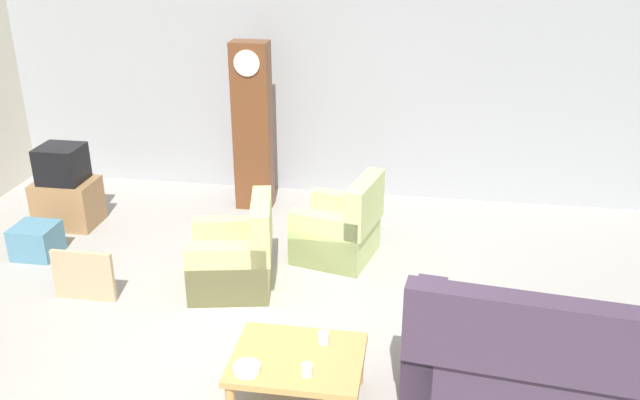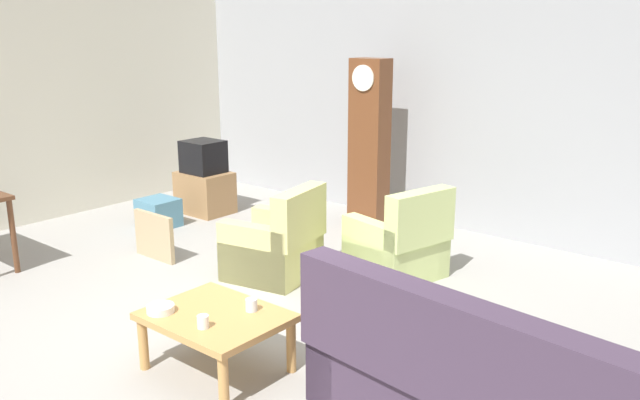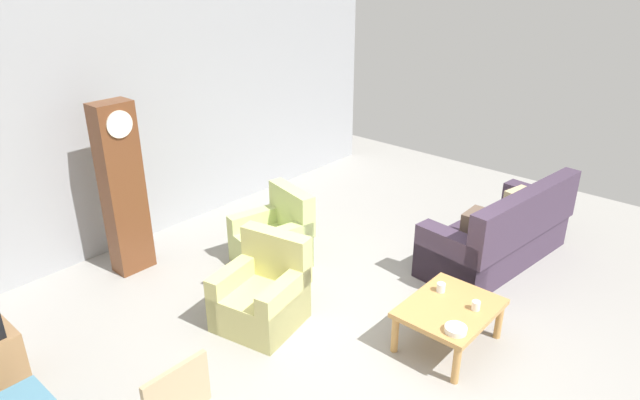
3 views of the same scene
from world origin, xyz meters
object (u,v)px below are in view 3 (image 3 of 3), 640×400
at_px(coffee_table_wood, 450,312).
at_px(framed_picture_leaning, 177,393).
at_px(couch_floral, 500,236).
at_px(armchair_olive_near, 262,296).
at_px(bowl_white_stacked, 456,329).
at_px(cup_blue_rimmed, 441,287).
at_px(grandfather_clock, 123,189).
at_px(armchair_olive_far, 274,240).
at_px(cup_white_porcelain, 476,305).

xyz_separation_m(coffee_table_wood, framed_picture_leaning, (-2.28, 1.17, -0.13)).
height_order(couch_floral, coffee_table_wood, couch_floral).
relative_size(armchair_olive_near, coffee_table_wood, 0.96).
relative_size(couch_floral, bowl_white_stacked, 11.08).
bearing_deg(armchair_olive_near, framed_picture_leaning, -161.86).
bearing_deg(cup_blue_rimmed, grandfather_clock, 112.25).
relative_size(armchair_olive_far, coffee_table_wood, 0.98).
distance_m(grandfather_clock, bowl_white_stacked, 3.95).
bearing_deg(framed_picture_leaning, armchair_olive_near, 18.14).
distance_m(couch_floral, armchair_olive_near, 3.03).
distance_m(framed_picture_leaning, cup_white_porcelain, 2.76).
distance_m(framed_picture_leaning, cup_blue_rimmed, 2.64).
distance_m(coffee_table_wood, bowl_white_stacked, 0.40).
distance_m(couch_floral, framed_picture_leaning, 4.19).
relative_size(armchair_olive_far, framed_picture_leaning, 1.57).
height_order(grandfather_clock, framed_picture_leaning, grandfather_clock).
height_order(armchair_olive_near, framed_picture_leaning, armchair_olive_near).
xyz_separation_m(armchair_olive_far, cup_white_porcelain, (0.11, -2.60, 0.18)).
xyz_separation_m(armchair_olive_near, armchair_olive_far, (0.92, 0.78, 0.00)).
bearing_deg(grandfather_clock, couch_floral, -46.70).
bearing_deg(cup_white_porcelain, cup_blue_rimmed, 82.23).
relative_size(coffee_table_wood, cup_blue_rimmed, 10.69).
relative_size(coffee_table_wood, bowl_white_stacked, 4.86).
height_order(grandfather_clock, cup_white_porcelain, grandfather_clock).
relative_size(coffee_table_wood, grandfather_clock, 0.47).
height_order(armchair_olive_near, cup_white_porcelain, armchair_olive_near).
distance_m(armchair_olive_far, coffee_table_wood, 2.39).
xyz_separation_m(armchair_olive_far, bowl_white_stacked, (-0.32, -2.62, 0.16)).
xyz_separation_m(armchair_olive_near, cup_white_porcelain, (1.03, -1.81, 0.18)).
distance_m(cup_white_porcelain, cup_blue_rimmed, 0.41).
height_order(couch_floral, grandfather_clock, grandfather_clock).
distance_m(armchair_olive_near, bowl_white_stacked, 1.94).
relative_size(grandfather_clock, framed_picture_leaning, 3.41).
xyz_separation_m(armchair_olive_near, cup_blue_rimmed, (1.09, -1.41, 0.18)).
height_order(armchair_olive_far, grandfather_clock, grandfather_clock).
height_order(armchair_olive_near, armchair_olive_far, same).
relative_size(couch_floral, grandfather_clock, 1.07).
bearing_deg(couch_floral, armchair_olive_near, 155.29).
bearing_deg(coffee_table_wood, cup_white_porcelain, -62.56).
height_order(framed_picture_leaning, cup_blue_rimmed, cup_blue_rimmed).
distance_m(couch_floral, coffee_table_wood, 1.86).
bearing_deg(framed_picture_leaning, cup_white_porcelain, -29.85).
relative_size(armchair_olive_near, armchair_olive_far, 0.98).
distance_m(armchair_olive_far, grandfather_clock, 1.85).
relative_size(coffee_table_wood, cup_white_porcelain, 10.79).
bearing_deg(armchair_olive_near, grandfather_clock, 98.51).
relative_size(grandfather_clock, bowl_white_stacked, 10.36).
height_order(armchair_olive_far, cup_white_porcelain, armchair_olive_far).
bearing_deg(bowl_white_stacked, framed_picture_leaning, 144.54).
xyz_separation_m(couch_floral, grandfather_clock, (-3.05, 3.24, 0.68)).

